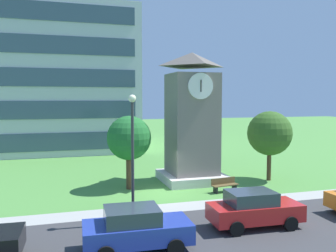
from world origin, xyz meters
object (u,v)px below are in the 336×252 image
(tree_by_building, at_px, (270,133))
(parked_car_red, at_px, (254,209))
(street_lamp, at_px, (133,145))
(parked_car_blue, at_px, (136,228))
(tree_near_tower, at_px, (129,138))
(clock_tower, at_px, (192,125))
(park_bench, at_px, (224,185))

(tree_by_building, distance_m, parked_car_red, 10.46)
(street_lamp, height_order, parked_car_blue, street_lamp)
(tree_by_building, relative_size, parked_car_blue, 1.18)
(street_lamp, bearing_deg, tree_near_tower, 81.21)
(street_lamp, bearing_deg, tree_by_building, 28.95)
(tree_near_tower, height_order, parked_car_red, tree_near_tower)
(tree_by_building, distance_m, tree_near_tower, 10.18)
(tree_near_tower, relative_size, parked_car_blue, 1.13)
(clock_tower, relative_size, park_bench, 4.92)
(tree_near_tower, distance_m, parked_car_blue, 9.94)
(park_bench, height_order, tree_by_building, tree_by_building)
(clock_tower, relative_size, tree_by_building, 1.82)
(park_bench, distance_m, parked_car_blue, 10.03)
(park_bench, relative_size, tree_by_building, 0.37)
(tree_by_building, bearing_deg, park_bench, -154.97)
(parked_car_blue, distance_m, parked_car_red, 5.78)
(street_lamp, bearing_deg, park_bench, 31.45)
(street_lamp, relative_size, parked_car_blue, 1.43)
(tree_by_building, xyz_separation_m, tree_near_tower, (-10.18, 0.36, -0.08))
(clock_tower, xyz_separation_m, park_bench, (0.97, -3.41, -3.58))
(tree_near_tower, distance_m, parked_car_red, 9.88)
(parked_car_blue, bearing_deg, parked_car_red, 9.35)
(park_bench, relative_size, tree_near_tower, 0.39)
(park_bench, bearing_deg, street_lamp, -148.55)
(street_lamp, height_order, parked_car_red, street_lamp)
(parked_car_blue, bearing_deg, park_bench, 44.72)
(park_bench, relative_size, parked_car_blue, 0.44)
(tree_by_building, height_order, parked_car_blue, tree_by_building)
(park_bench, distance_m, parked_car_red, 6.28)
(clock_tower, distance_m, tree_near_tower, 4.83)
(clock_tower, distance_m, parked_car_red, 10.04)
(tree_near_tower, bearing_deg, park_bench, -23.58)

